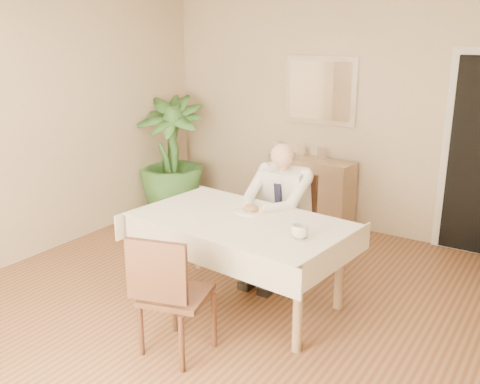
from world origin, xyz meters
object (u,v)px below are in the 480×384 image
Objects in this scene: chair_near at (169,290)px; coffee_mug at (300,231)px; chair_far at (291,216)px; dining_table at (240,229)px; seated_man at (276,206)px; sideboard at (310,192)px; potted_palm at (171,156)px.

chair_near reaches higher than coffee_mug.
chair_near is (0.00, -1.78, -0.01)m from chair_far.
coffee_mug is (0.59, -0.11, 0.14)m from dining_table.
chair_near is 0.73× the size of seated_man.
coffee_mug is 2.38m from sideboard.
coffee_mug reaches higher than sideboard.
chair_far is 7.19× the size of coffee_mug.
seated_man reaches higher than chair_far.
chair_near is at bearing -84.06° from chair_far.
seated_man reaches higher than coffee_mug.
chair_near is 3.14m from potted_palm.
seated_man reaches higher than sideboard.
coffee_mug is (0.59, 0.79, 0.29)m from chair_near.
chair_far is 2.10m from potted_palm.
chair_near is 1.50m from seated_man.
potted_palm is at bearing 148.26° from dining_table.
potted_palm is at bearing 168.10° from chair_far.
chair_far is 0.34m from seated_man.
seated_man is at bearing 129.89° from coffee_mug.
potted_palm is (-1.99, 0.93, 0.03)m from seated_man.
seated_man is 0.86× the size of potted_palm.
chair_far is at bearing 120.63° from coffee_mug.
dining_table is 0.90m from chair_far.
dining_table is at bearing -84.17° from chair_far.
chair_near is (0.00, -0.90, -0.16)m from dining_table.
seated_man is at bearing 74.33° from chair_near.
chair_far reaches higher than sideboard.
potted_palm is (-1.99, 2.42, 0.21)m from chair_near.
sideboard is (-0.35, 1.16, -0.12)m from chair_far.
seated_man is 1.52m from sideboard.
potted_palm is at bearing 113.71° from chair_near.
coffee_mug is at bearing -53.53° from chair_far.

